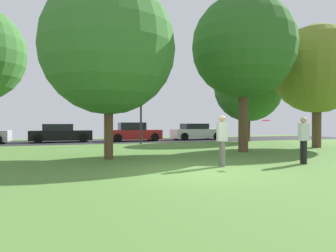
{
  "coord_description": "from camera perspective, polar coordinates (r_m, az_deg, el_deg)",
  "views": [
    {
      "loc": [
        -3.72,
        -8.29,
        1.48
      ],
      "look_at": [
        0.0,
        2.8,
        1.35
      ],
      "focal_mm": 32.47,
      "sensor_mm": 36.0,
      "label": 1
    }
  ],
  "objects": [
    {
      "name": "oak_tree_right",
      "position": [
        16.23,
        13.98,
        14.2
      ],
      "size": [
        5.2,
        5.2,
        7.91
      ],
      "color": "brown",
      "rests_on": "ground_plane"
    },
    {
      "name": "person_catcher",
      "position": [
        11.89,
        24.11,
        -2.08
      ],
      "size": [
        0.34,
        0.3,
        1.68
      ],
      "rotation": [
        0.0,
        0.0,
        3.02
      ],
      "color": "black",
      "rests_on": "ground_plane"
    },
    {
      "name": "road_strip",
      "position": [
        24.61,
        -9.83,
        -2.8
      ],
      "size": [
        44.0,
        6.4,
        0.01
      ],
      "primitive_type": "cube",
      "color": "#28282B",
      "rests_on": "ground_plane"
    },
    {
      "name": "parked_car_black",
      "position": [
        24.36,
        -19.5,
        -1.37
      ],
      "size": [
        4.46,
        2.0,
        1.38
      ],
      "color": "black",
      "rests_on": "ground_plane"
    },
    {
      "name": "person_thrower",
      "position": [
        10.4,
        10.12,
        -2.25
      ],
      "size": [
        0.34,
        0.3,
        1.72
      ],
      "rotation": [
        0.0,
        0.0,
        -0.12
      ],
      "color": "slate",
      "rests_on": "ground_plane"
    },
    {
      "name": "ground_plane",
      "position": [
        9.2,
        5.61,
        -8.62
      ],
      "size": [
        44.0,
        44.0,
        0.0
      ],
      "primitive_type": "plane",
      "color": "#547F38"
    },
    {
      "name": "parked_car_red",
      "position": [
        24.53,
        -6.43,
        -1.24
      ],
      "size": [
        4.21,
        1.96,
        1.49
      ],
      "color": "#B21E1E",
      "rests_on": "ground_plane"
    },
    {
      "name": "birch_tree_lone",
      "position": [
        12.9,
        -11.13,
        14.24
      ],
      "size": [
        5.44,
        5.44,
        7.24
      ],
      "color": "brown",
      "rests_on": "ground_plane"
    },
    {
      "name": "parked_car_white",
      "position": [
        26.51,
        5.29,
        -1.15
      ],
      "size": [
        4.27,
        2.12,
        1.39
      ],
      "color": "white",
      "rests_on": "ground_plane"
    },
    {
      "name": "maple_tree_far",
      "position": [
        24.99,
        14.85,
        7.0
      ],
      "size": [
        5.38,
        5.38,
        6.95
      ],
      "color": "brown",
      "rests_on": "ground_plane"
    },
    {
      "name": "street_lamp_post",
      "position": [
        21.08,
        -5.1,
        2.74
      ],
      "size": [
        0.14,
        0.14,
        4.5
      ],
      "primitive_type": "cylinder",
      "color": "#2D2D33",
      "rests_on": "ground_plane"
    },
    {
      "name": "frisbee_disc",
      "position": [
        11.09,
        17.95,
        1.01
      ],
      "size": [
        0.38,
        0.38,
        0.05
      ],
      "color": "#EA2D6B"
    },
    {
      "name": "oak_tree_left",
      "position": [
        20.31,
        26.17,
        9.53
      ],
      "size": [
        5.21,
        5.21,
        7.26
      ],
      "color": "brown",
      "rests_on": "ground_plane"
    }
  ]
}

